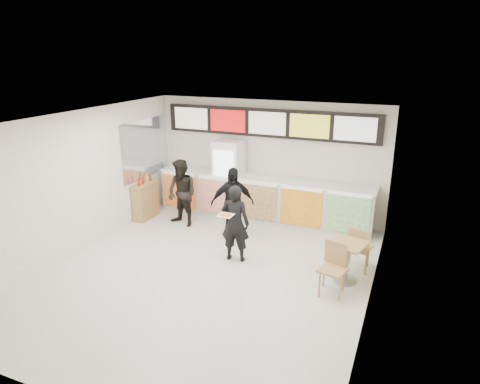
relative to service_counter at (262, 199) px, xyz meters
The scene contains 15 objects.
floor 3.15m from the service_counter, 90.00° to the right, with size 7.00×7.00×0.00m, color beige.
ceiling 3.93m from the service_counter, 90.00° to the right, with size 7.00×7.00×0.00m, color white.
wall_back 1.01m from the service_counter, 90.00° to the left, with size 6.00×6.00×0.00m, color silver.
wall_left 4.41m from the service_counter, 134.13° to the right, with size 7.00×7.00×0.00m, color silver.
wall_right 4.41m from the service_counter, 45.87° to the right, with size 7.00×7.00×0.00m, color silver.
service_counter is the anchor object (origin of this frame).
menu_board 1.90m from the service_counter, 90.00° to the left, with size 5.50×0.14×0.70m.
drinks_fridge 1.03m from the service_counter, behind, with size 0.70×0.67×2.00m.
mirror_panel 3.28m from the service_counter, 167.87° to the right, with size 0.01×2.00×1.50m, color #B2B7BF.
customer_main 2.32m from the service_counter, 83.97° to the right, with size 0.59×0.39×1.62m, color black.
customer_left 2.03m from the service_counter, 147.47° to the right, with size 0.81×0.63×1.67m, color black.
customer_mid 1.37m from the service_counter, 100.69° to the right, with size 0.99×0.41×1.69m, color black.
pizza_slice 2.82m from the service_counter, 84.95° to the right, with size 0.36×0.36×0.02m.
cafe_table 3.40m from the service_counter, 42.59° to the right, with size 0.83×1.65×0.93m.
condiment_ledge 3.00m from the service_counter, 159.88° to the right, with size 0.34×0.83×1.11m.
Camera 1 is at (3.44, -6.58, 4.13)m, focal length 32.00 mm.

